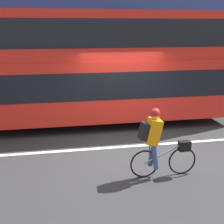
% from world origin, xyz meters
% --- Properties ---
extents(ground_plane, '(80.00, 80.00, 0.00)m').
position_xyz_m(ground_plane, '(0.00, 0.00, 0.00)').
color(ground_plane, '#2D2D30').
extents(road_center_line, '(50.00, 0.14, 0.01)m').
position_xyz_m(road_center_line, '(0.00, 0.11, 0.00)').
color(road_center_line, silver).
rests_on(road_center_line, ground_plane).
extents(sidewalk_curb, '(60.00, 1.75, 0.10)m').
position_xyz_m(sidewalk_curb, '(0.00, 5.84, 0.05)').
color(sidewalk_curb, gray).
rests_on(sidewalk_curb, ground_plane).
extents(building_facade, '(60.00, 0.30, 7.39)m').
position_xyz_m(building_facade, '(0.00, 6.87, 3.70)').
color(building_facade, '#33478C').
rests_on(building_facade, ground_plane).
extents(bus, '(11.58, 2.47, 3.68)m').
position_xyz_m(bus, '(-1.99, 2.47, 2.06)').
color(bus, black).
rests_on(bus, ground_plane).
extents(cyclist_on_bike, '(1.51, 0.32, 1.56)m').
position_xyz_m(cyclist_on_bike, '(0.12, -1.73, 0.85)').
color(cyclist_on_bike, black).
rests_on(cyclist_on_bike, ground_plane).
extents(trash_bin, '(0.59, 0.59, 0.95)m').
position_xyz_m(trash_bin, '(-0.32, 5.75, 0.58)').
color(trash_bin, '#262628').
rests_on(trash_bin, sidewalk_curb).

